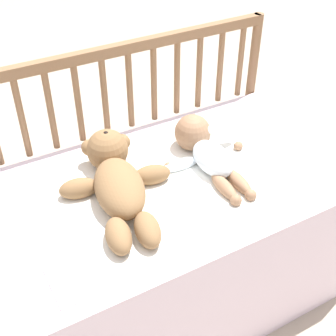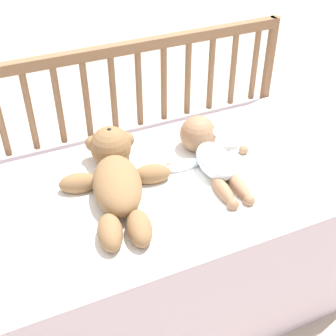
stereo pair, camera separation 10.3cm
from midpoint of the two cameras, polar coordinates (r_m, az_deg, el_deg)
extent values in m
plane|color=tan|center=(1.83, 1.63, -14.89)|extent=(12.00, 12.00, 0.00)
cube|color=silver|center=(1.63, 1.79, -9.16)|extent=(1.20, 0.66, 0.54)
cylinder|color=brown|center=(2.01, 12.73, 5.97)|extent=(0.04, 0.04, 0.85)
cube|color=brown|center=(1.56, -3.51, 14.31)|extent=(1.17, 0.03, 0.04)
cylinder|color=brown|center=(1.56, -18.07, 5.73)|extent=(0.02, 0.02, 0.28)
cylinder|color=brown|center=(1.57, -14.70, 6.57)|extent=(0.02, 0.02, 0.28)
cylinder|color=brown|center=(1.58, -11.36, 7.38)|extent=(0.02, 0.02, 0.28)
cylinder|color=brown|center=(1.60, -8.08, 8.14)|extent=(0.02, 0.02, 0.28)
cylinder|color=brown|center=(1.62, -4.87, 8.86)|extent=(0.02, 0.02, 0.28)
cylinder|color=brown|center=(1.65, -1.75, 9.53)|extent=(0.02, 0.02, 0.28)
cylinder|color=brown|center=(1.68, 1.26, 10.15)|extent=(0.02, 0.02, 0.28)
cylinder|color=brown|center=(1.72, 4.16, 10.72)|extent=(0.02, 0.02, 0.28)
cylinder|color=brown|center=(1.76, 6.94, 11.23)|extent=(0.02, 0.02, 0.28)
cylinder|color=brown|center=(1.81, 9.59, 11.70)|extent=(0.02, 0.02, 0.28)
cylinder|color=brown|center=(1.86, 12.11, 12.12)|extent=(0.02, 0.02, 0.28)
cube|color=white|center=(1.43, 1.57, -2.14)|extent=(0.85, 0.56, 0.01)
ellipsoid|color=olive|center=(1.36, -4.05, -2.12)|extent=(0.19, 0.28, 0.11)
sphere|color=olive|center=(1.49, -5.04, 2.56)|extent=(0.13, 0.13, 0.13)
sphere|color=beige|center=(1.47, -5.12, 3.72)|extent=(0.06, 0.06, 0.06)
sphere|color=black|center=(1.46, -5.17, 4.48)|extent=(0.02, 0.02, 0.02)
sphere|color=olive|center=(1.50, -7.16, 2.93)|extent=(0.05, 0.05, 0.05)
sphere|color=olive|center=(1.51, -3.17, 3.40)|extent=(0.05, 0.05, 0.05)
ellipsoid|color=olive|center=(1.41, -8.84, -1.89)|extent=(0.13, 0.09, 0.06)
ellipsoid|color=olive|center=(1.43, 0.09, -0.79)|extent=(0.13, 0.09, 0.06)
ellipsoid|color=olive|center=(1.24, -4.71, -7.90)|extent=(0.09, 0.14, 0.07)
ellipsoid|color=olive|center=(1.25, -1.14, -7.42)|extent=(0.09, 0.14, 0.07)
ellipsoid|color=white|center=(1.47, 7.72, 0.79)|extent=(0.11, 0.19, 0.08)
sphere|color=#936B4C|center=(1.56, 5.56, 4.12)|extent=(0.12, 0.12, 0.12)
ellipsoid|color=white|center=(1.48, 3.78, 0.26)|extent=(0.13, 0.04, 0.04)
ellipsoid|color=white|center=(1.56, 9.23, 4.64)|extent=(0.13, 0.04, 0.04)
sphere|color=#936B4C|center=(1.48, 2.28, 0.07)|extent=(0.03, 0.03, 0.03)
sphere|color=#936B4C|center=(1.58, 11.05, 2.14)|extent=(0.03, 0.03, 0.03)
ellipsoid|color=#936B4C|center=(1.40, 8.81, -2.73)|extent=(0.05, 0.13, 0.04)
ellipsoid|color=#936B4C|center=(1.42, 10.64, -2.23)|extent=(0.05, 0.13, 0.04)
sphere|color=#936B4C|center=(1.36, 10.10, -4.46)|extent=(0.04, 0.04, 0.04)
sphere|color=#936B4C|center=(1.38, 11.96, -3.92)|extent=(0.04, 0.04, 0.04)
camera|label=1|loc=(0.05, -87.91, 1.62)|focal=50.00mm
camera|label=2|loc=(0.05, 92.09, -1.62)|focal=50.00mm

